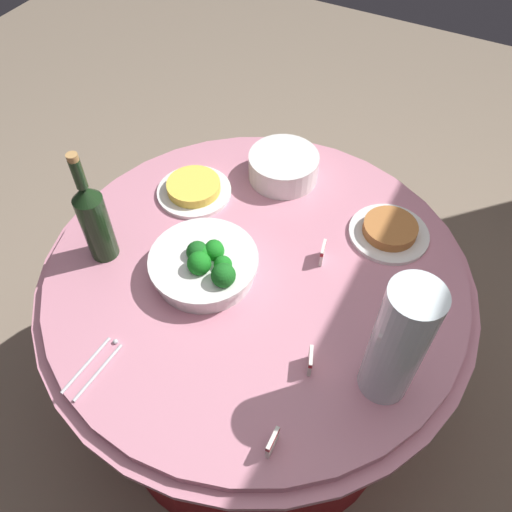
# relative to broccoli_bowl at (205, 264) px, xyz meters

# --- Properties ---
(ground_plane) EXTENTS (6.00, 6.00, 0.00)m
(ground_plane) POSITION_rel_broccoli_bowl_xyz_m (-0.08, 0.10, -0.78)
(ground_plane) COLOR gray
(buffet_table) EXTENTS (1.16, 1.16, 0.74)m
(buffet_table) POSITION_rel_broccoli_bowl_xyz_m (-0.08, 0.10, -0.41)
(buffet_table) COLOR maroon
(buffet_table) RESTS_ON ground_plane
(broccoli_bowl) EXTENTS (0.28, 0.28, 0.11)m
(broccoli_bowl) POSITION_rel_broccoli_bowl_xyz_m (0.00, 0.00, 0.00)
(broccoli_bowl) COLOR white
(broccoli_bowl) RESTS_ON buffet_table
(plate_stack) EXTENTS (0.21, 0.21, 0.08)m
(plate_stack) POSITION_rel_broccoli_bowl_xyz_m (-0.43, 0.01, -0.00)
(plate_stack) COLOR white
(plate_stack) RESTS_ON buffet_table
(wine_bottle) EXTENTS (0.07, 0.07, 0.34)m
(wine_bottle) POSITION_rel_broccoli_bowl_xyz_m (0.06, -0.28, 0.09)
(wine_bottle) COLOR black
(wine_bottle) RESTS_ON buffet_table
(decorative_fruit_vase) EXTENTS (0.11, 0.11, 0.34)m
(decorative_fruit_vase) POSITION_rel_broccoli_bowl_xyz_m (0.08, 0.50, 0.12)
(decorative_fruit_vase) COLOR silver
(decorative_fruit_vase) RESTS_ON buffet_table
(serving_tongs) EXTENTS (0.17, 0.05, 0.01)m
(serving_tongs) POSITION_rel_broccoli_bowl_xyz_m (0.35, -0.09, -0.04)
(serving_tongs) COLOR silver
(serving_tongs) RESTS_ON buffet_table
(food_plate_fried_egg) EXTENTS (0.22, 0.22, 0.04)m
(food_plate_fried_egg) POSITION_rel_broccoli_bowl_xyz_m (-0.24, -0.19, -0.02)
(food_plate_fried_egg) COLOR white
(food_plate_fried_egg) RESTS_ON buffet_table
(food_plate_peanuts) EXTENTS (0.22, 0.22, 0.04)m
(food_plate_peanuts) POSITION_rel_broccoli_bowl_xyz_m (-0.35, 0.37, -0.02)
(food_plate_peanuts) COLOR white
(food_plate_peanuts) RESTS_ON buffet_table
(label_placard_front) EXTENTS (0.05, 0.01, 0.05)m
(label_placard_front) POSITION_rel_broccoli_bowl_xyz_m (0.32, 0.35, -0.01)
(label_placard_front) COLOR white
(label_placard_front) RESTS_ON buffet_table
(label_placard_mid) EXTENTS (0.05, 0.02, 0.05)m
(label_placard_mid) POSITION_rel_broccoli_bowl_xyz_m (-0.19, 0.25, -0.01)
(label_placard_mid) COLOR white
(label_placard_mid) RESTS_ON buffet_table
(label_placard_rear) EXTENTS (0.05, 0.03, 0.05)m
(label_placard_rear) POSITION_rel_broccoli_bowl_xyz_m (0.12, 0.35, -0.01)
(label_placard_rear) COLOR white
(label_placard_rear) RESTS_ON buffet_table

